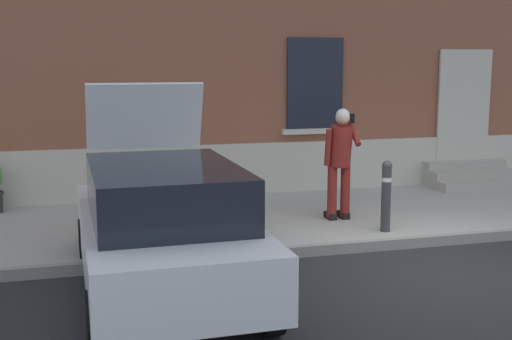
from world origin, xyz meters
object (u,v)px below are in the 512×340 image
(bollard_near_person, at_px, (386,193))
(person_on_phone, at_px, (340,157))
(planter_terracotta, at_px, (144,181))
(hatchback_car_white, at_px, (163,225))
(bollard_far_left, at_px, (132,208))

(bollard_near_person, bearing_deg, person_on_phone, 114.10)
(planter_terracotta, bearing_deg, bollard_near_person, -37.79)
(hatchback_car_white, distance_m, person_on_phone, 3.78)
(bollard_far_left, relative_size, planter_terracotta, 1.22)
(bollard_far_left, bearing_deg, bollard_near_person, 0.00)
(hatchback_car_white, xyz_separation_m, bollard_far_left, (-0.24, 1.38, -0.09))
(hatchback_car_white, distance_m, bollard_far_left, 1.41)
(bollard_far_left, distance_m, planter_terracotta, 2.54)
(hatchback_car_white, xyz_separation_m, bollard_near_person, (3.41, 1.38, -0.09))
(bollard_far_left, xyz_separation_m, person_on_phone, (3.27, 0.84, 0.44))
(hatchback_car_white, relative_size, bollard_near_person, 3.92)
(hatchback_car_white, relative_size, bollard_far_left, 3.92)
(person_on_phone, bearing_deg, planter_terracotta, 157.49)
(planter_terracotta, bearing_deg, hatchback_car_white, -92.61)
(bollard_far_left, relative_size, person_on_phone, 0.60)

